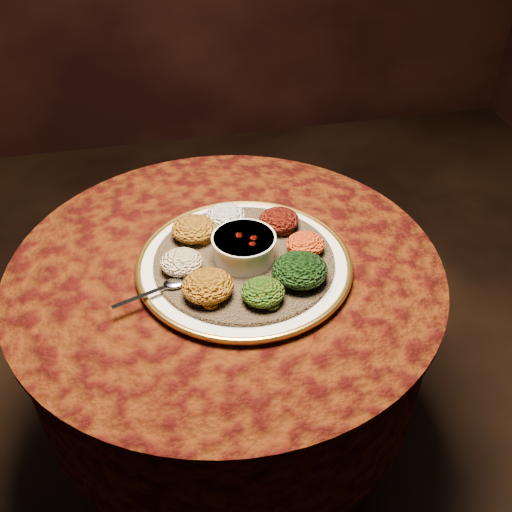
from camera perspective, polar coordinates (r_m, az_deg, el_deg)
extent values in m
plane|color=black|center=(1.82, -2.25, -18.65)|extent=(4.00, 4.00, 0.00)
cylinder|color=black|center=(1.81, -2.27, -18.31)|extent=(0.44, 0.44, 0.04)
cylinder|color=black|center=(1.55, -2.57, -11.95)|extent=(0.12, 0.12, 0.68)
cylinder|color=black|center=(1.28, -3.03, -1.86)|extent=(0.80, 0.80, 0.04)
cylinder|color=#411605|center=(1.38, -2.82, -6.38)|extent=(0.93, 0.93, 0.34)
cylinder|color=#411605|center=(1.27, -3.07, -0.94)|extent=(0.96, 0.96, 0.01)
cylinder|color=white|center=(1.24, -1.18, -0.90)|extent=(0.52, 0.52, 0.02)
torus|color=gold|center=(1.24, -1.19, -0.65)|extent=(0.47, 0.47, 0.01)
cylinder|color=brown|center=(1.23, -1.19, -0.40)|extent=(0.41, 0.41, 0.01)
cylinder|color=silver|center=(1.21, -1.21, 0.82)|extent=(0.13, 0.13, 0.06)
cylinder|color=silver|center=(1.20, -1.23, 1.77)|extent=(0.14, 0.14, 0.01)
cylinder|color=#5F0F04|center=(1.20, -1.23, 1.46)|extent=(0.11, 0.11, 0.01)
ellipsoid|color=silver|center=(1.17, -8.15, -2.71)|extent=(0.05, 0.03, 0.01)
cube|color=silver|center=(1.15, -11.28, -3.94)|extent=(0.12, 0.05, 0.00)
ellipsoid|color=white|center=(1.32, -3.09, 4.04)|extent=(0.09, 0.09, 0.04)
ellipsoid|color=black|center=(1.30, 2.31, 3.62)|extent=(0.09, 0.09, 0.04)
ellipsoid|color=#AD6E0E|center=(1.24, 4.97, 1.20)|extent=(0.08, 0.08, 0.04)
ellipsoid|color=black|center=(1.16, 4.43, -1.39)|extent=(0.11, 0.11, 0.05)
ellipsoid|color=#932F09|center=(1.12, 0.69, -3.62)|extent=(0.09, 0.08, 0.04)
ellipsoid|color=#A3590E|center=(1.13, -4.83, -2.99)|extent=(0.10, 0.10, 0.05)
ellipsoid|color=maroon|center=(1.20, -7.45, -0.60)|extent=(0.09, 0.08, 0.04)
ellipsoid|color=#976512|center=(1.28, -6.25, 2.70)|extent=(0.10, 0.10, 0.05)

